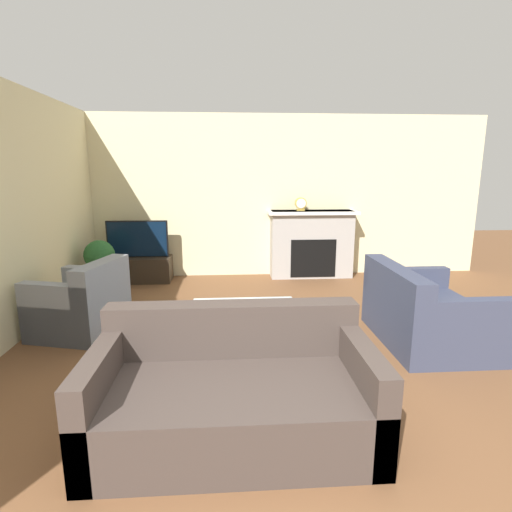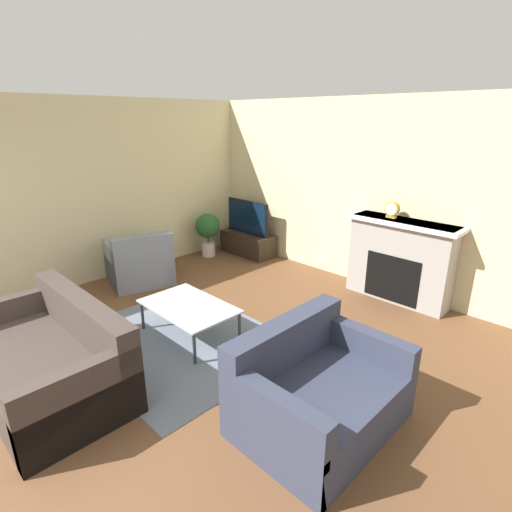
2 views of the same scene
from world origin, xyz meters
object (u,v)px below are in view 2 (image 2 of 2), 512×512
object	(u,v)px
coffee_table	(189,308)
mantel_clock	(392,209)
potted_plant	(208,229)
armchair_by_window	(140,264)
couch_sectional	(50,361)
tv	(247,217)
couch_loveseat	(316,393)

from	to	relation	value
coffee_table	mantel_clock	distance (m)	2.96
coffee_table	potted_plant	world-z (taller)	potted_plant
armchair_by_window	coffee_table	world-z (taller)	armchair_by_window
couch_sectional	coffee_table	size ratio (longest dim) A/B	1.68
tv	potted_plant	bearing A→B (deg)	-127.07
tv	coffee_table	bearing A→B (deg)	-57.06
couch_sectional	mantel_clock	distance (m)	4.37
tv	mantel_clock	size ratio (longest dim) A/B	4.42
couch_loveseat	potted_plant	xyz separation A→B (m)	(-3.95, 2.04, 0.21)
couch_loveseat	mantel_clock	distance (m)	3.02
couch_sectional	potted_plant	size ratio (longest dim) A/B	2.37
armchair_by_window	mantel_clock	xyz separation A→B (m)	(2.84, 2.23, 0.94)
tv	couch_loveseat	xyz separation A→B (m)	(3.52, -2.62, -0.42)
couch_sectional	armchair_by_window	distance (m)	2.51
potted_plant	mantel_clock	world-z (taller)	mantel_clock
couch_sectional	mantel_clock	xyz separation A→B (m)	(1.17, 4.10, 0.96)
tv	armchair_by_window	world-z (taller)	tv
tv	armchair_by_window	size ratio (longest dim) A/B	0.94
potted_plant	mantel_clock	bearing A→B (deg)	12.63
armchair_by_window	potted_plant	distance (m)	1.57
mantel_clock	potted_plant	bearing A→B (deg)	-167.37
armchair_by_window	mantel_clock	bearing A→B (deg)	142.63
armchair_by_window	coffee_table	size ratio (longest dim) A/B	0.94
couch_sectional	coffee_table	distance (m)	1.48
potted_plant	coffee_table	bearing A→B (deg)	-43.14
couch_sectional	armchair_by_window	xyz separation A→B (m)	(-1.66, 1.88, 0.02)
coffee_table	potted_plant	bearing A→B (deg)	136.86
armchair_by_window	couch_sectional	bearing A→B (deg)	56.11
couch_sectional	couch_loveseat	distance (m)	2.44
tv	armchair_by_window	xyz separation A→B (m)	(-0.17, -2.11, -0.40)
tv	couch_sectional	world-z (taller)	tv
couch_loveseat	coffee_table	distance (m)	1.90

